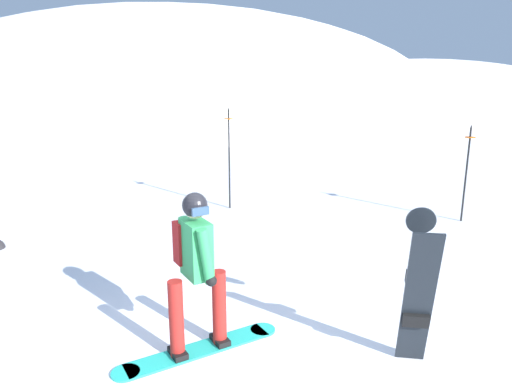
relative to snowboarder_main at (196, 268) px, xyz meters
The scene contains 7 objects.
ground_plane 1.00m from the snowboarder_main, 48.63° to the right, with size 300.00×300.00×0.00m, color white.
ridge_peak_main 33.57m from the snowboarder_main, 109.25° to the left, with size 41.59×37.43×15.89m.
ridge_peak_far 40.72m from the snowboarder_main, 77.49° to the left, with size 29.87×26.88×8.95m.
snowboarder_main is the anchor object (origin of this frame).
spare_snowboard 2.18m from the snowboarder_main, ahead, with size 0.28×0.44×1.61m.
piste_marker_near 5.53m from the snowboarder_main, 98.26° to the left, with size 0.20×0.20×2.22m.
piste_marker_far 6.58m from the snowboarder_main, 52.47° to the left, with size 0.20×0.20×1.95m.
Camera 1 is at (0.99, -3.93, 2.78)m, focal length 32.55 mm.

